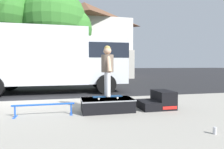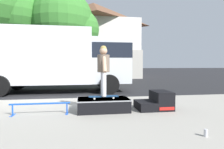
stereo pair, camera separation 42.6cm
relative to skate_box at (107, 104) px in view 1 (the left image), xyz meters
The scene contains 11 objects.
ground_plane 3.41m from the skate_box, 130.24° to the left, with size 140.00×140.00×0.00m, color black.
sidewalk_slab 2.24m from the skate_box, 169.42° to the right, with size 50.00×5.00×0.12m, color gray.
skate_box is the anchor object (origin of this frame).
kicker_ramp 1.47m from the skate_box, ahead, with size 0.93×0.74×0.50m.
grind_rail 1.58m from the skate_box, behind, with size 1.44×0.28×0.29m.
skateboard 0.21m from the skate_box, 85.89° to the right, with size 0.79×0.23×0.07m.
skater_kid 1.00m from the skate_box, 85.89° to the right, with size 0.32×0.68×1.32m.
soda_can 2.56m from the skate_box, 53.25° to the right, with size 0.07×0.07×0.13m.
box_truck 5.26m from the skate_box, 109.06° to the left, with size 6.91×2.63×3.05m.
street_tree_main 11.01m from the skate_box, 100.06° to the left, with size 5.16×4.69×7.04m.
house_behind 17.34m from the skate_box, 87.52° to the left, with size 9.54×8.23×8.40m.
Camera 1 is at (1.24, -7.45, 1.34)m, focal length 30.33 mm.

